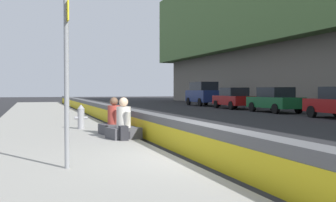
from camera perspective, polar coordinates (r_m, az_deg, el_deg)
ground_plane at (r=8.57m, az=4.81°, el=-8.85°), size 160.00×160.00×0.00m
sidewalk_strip at (r=7.91m, az=-13.36°, el=-9.25°), size 80.00×4.40×0.14m
jersey_barrier at (r=8.50m, az=4.79°, el=-6.04°), size 76.00×0.45×0.85m
route_sign_post at (r=7.53m, az=-14.00°, el=6.57°), size 0.44×0.09×3.60m
fire_hydrant at (r=14.96m, az=-12.08°, el=-2.12°), size 0.26×0.46×0.88m
seated_person_foreground at (r=11.84m, az=-6.23°, el=-3.45°), size 0.90×0.99×1.19m
seated_person_middle at (r=13.10m, az=-7.57°, el=-2.99°), size 0.83×0.94×1.17m
backpack at (r=11.44m, az=-6.20°, el=-4.52°), size 0.32×0.28×0.40m
parked_car_fourth at (r=28.41m, az=14.72°, el=0.17°), size 4.50×1.95×1.71m
parked_car_midline at (r=33.21m, az=9.16°, el=0.40°), size 4.56×2.08×1.71m
parked_car_far at (r=39.17m, az=4.96°, el=1.07°), size 4.84×2.15×2.28m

